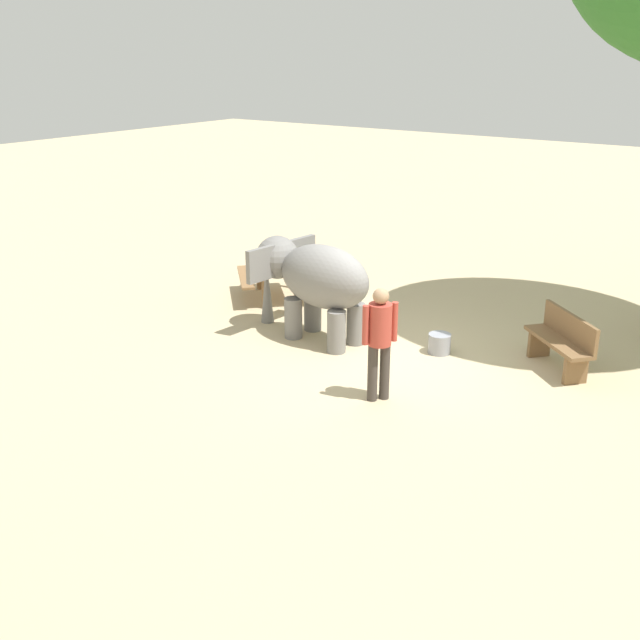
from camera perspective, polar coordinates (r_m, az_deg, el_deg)
name	(u,v)px	position (r m, az deg, el deg)	size (l,w,h in m)	color
ground_plane	(389,358)	(11.78, 5.32, -2.91)	(60.00, 60.00, 0.00)	tan
elephant	(313,278)	(12.23, -0.53, 3.25)	(2.37, 1.58, 1.63)	slate
person_handler	(380,336)	(10.05, 4.61, -1.21)	(0.34, 0.43, 1.62)	#3F3833
wooden_bench	(562,340)	(11.74, 18.10, -1.47)	(1.32, 1.22, 0.88)	brown
picnic_table_near	(278,269)	(14.41, -3.28, 3.97)	(2.11, 2.11, 0.78)	olive
feed_bucket	(439,344)	(12.01, 9.16, -1.79)	(0.36, 0.36, 0.32)	gray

